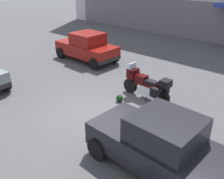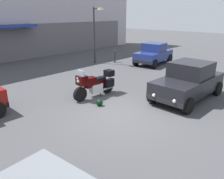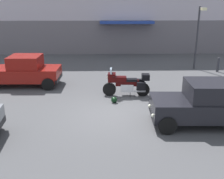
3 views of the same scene
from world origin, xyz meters
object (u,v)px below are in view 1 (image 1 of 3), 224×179
(helmet, at_px, (119,98))
(motorcycle, at_px, (147,85))
(car_hatchback_near, at_px, (87,47))
(car_wagon_end, at_px, (160,145))

(helmet, bearing_deg, motorcycle, 54.53)
(car_hatchback_near, bearing_deg, motorcycle, 162.83)
(motorcycle, distance_m, car_hatchback_near, 5.66)
(motorcycle, distance_m, car_wagon_end, 4.11)
(motorcycle, relative_size, helmet, 8.09)
(helmet, relative_size, car_hatchback_near, 0.07)
(motorcycle, bearing_deg, helmet, 57.36)
(car_wagon_end, bearing_deg, helmet, -33.11)
(helmet, bearing_deg, car_hatchback_near, 150.23)
(helmet, xyz_separation_m, car_wagon_end, (3.23, -2.27, 0.67))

